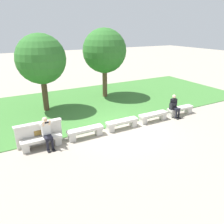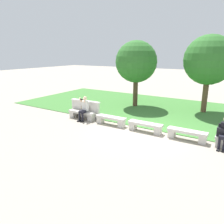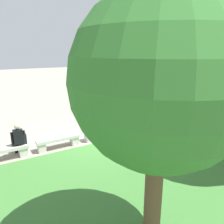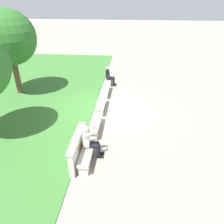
{
  "view_description": "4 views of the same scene",
  "coord_description": "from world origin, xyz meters",
  "px_view_note": "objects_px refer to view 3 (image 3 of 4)",
  "views": [
    {
      "loc": [
        -5.15,
        -8.41,
        4.7
      ],
      "look_at": [
        -0.62,
        -0.1,
        1.03
      ],
      "focal_mm": 35.0,
      "sensor_mm": 36.0,
      "label": 1
    },
    {
      "loc": [
        3.9,
        -9.17,
        3.69
      ],
      "look_at": [
        -1.58,
        -0.46,
        0.85
      ],
      "focal_mm": 35.0,
      "sensor_mm": 36.0,
      "label": 2
    },
    {
      "loc": [
        4.13,
        7.83,
        3.7
      ],
      "look_at": [
        -0.79,
        -0.52,
        0.93
      ],
      "focal_mm": 35.0,
      "sensor_mm": 36.0,
      "label": 3
    },
    {
      "loc": [
        -9.94,
        -1.46,
        5.45
      ],
      "look_at": [
        -1.73,
        -0.71,
        0.85
      ],
      "focal_mm": 35.0,
      "sensor_mm": 36.0,
      "label": 4
    }
  ],
  "objects_px": {
    "bench_near": "(138,124)",
    "backpack": "(22,139)",
    "tree_behind_wall": "(160,82)",
    "bench_main": "(168,118)",
    "bench_mid": "(102,132)",
    "bench_end": "(3,152)",
    "person_photographer": "(165,110)",
    "person_distant": "(18,138)",
    "bench_far": "(58,141)"
  },
  "relations": [
    {
      "from": "bench_main",
      "to": "tree_behind_wall",
      "type": "distance_m",
      "value": 8.18
    },
    {
      "from": "person_photographer",
      "to": "backpack",
      "type": "distance_m",
      "value": 6.88
    },
    {
      "from": "bench_near",
      "to": "person_distant",
      "type": "bearing_deg",
      "value": -0.72
    },
    {
      "from": "bench_near",
      "to": "bench_end",
      "type": "height_order",
      "value": "same"
    },
    {
      "from": "bench_far",
      "to": "person_distant",
      "type": "distance_m",
      "value": 1.46
    },
    {
      "from": "person_photographer",
      "to": "person_distant",
      "type": "xyz_separation_m",
      "value": [
        7.01,
        0.01,
        -0.06
      ]
    },
    {
      "from": "bench_mid",
      "to": "bench_far",
      "type": "bearing_deg",
      "value": 0.0
    },
    {
      "from": "bench_main",
      "to": "person_photographer",
      "type": "xyz_separation_m",
      "value": [
        0.24,
        -0.08,
        0.44
      ]
    },
    {
      "from": "person_distant",
      "to": "tree_behind_wall",
      "type": "bearing_deg",
      "value": 107.46
    },
    {
      "from": "bench_end",
      "to": "bench_near",
      "type": "bearing_deg",
      "value": 180.0
    },
    {
      "from": "bench_mid",
      "to": "tree_behind_wall",
      "type": "xyz_separation_m",
      "value": [
        1.69,
        5.21,
        2.92
      ]
    },
    {
      "from": "bench_main",
      "to": "person_photographer",
      "type": "relative_size",
      "value": 1.26
    },
    {
      "from": "person_photographer",
      "to": "backpack",
      "type": "xyz_separation_m",
      "value": [
        6.88,
        0.05,
        -0.11
      ]
    },
    {
      "from": "bench_near",
      "to": "backpack",
      "type": "relative_size",
      "value": 3.89
    },
    {
      "from": "backpack",
      "to": "tree_behind_wall",
      "type": "distance_m",
      "value": 6.04
    },
    {
      "from": "bench_end",
      "to": "person_photographer",
      "type": "distance_m",
      "value": 7.56
    },
    {
      "from": "person_distant",
      "to": "tree_behind_wall",
      "type": "xyz_separation_m",
      "value": [
        -1.66,
        5.28,
        2.54
      ]
    },
    {
      "from": "bench_near",
      "to": "bench_mid",
      "type": "relative_size",
      "value": 1.0
    },
    {
      "from": "bench_main",
      "to": "person_distant",
      "type": "xyz_separation_m",
      "value": [
        7.25,
        -0.07,
        0.38
      ]
    },
    {
      "from": "bench_main",
      "to": "bench_near",
      "type": "xyz_separation_m",
      "value": [
        1.95,
        0.0,
        0.0
      ]
    },
    {
      "from": "bench_mid",
      "to": "person_photographer",
      "type": "xyz_separation_m",
      "value": [
        -3.65,
        -0.08,
        0.44
      ]
    },
    {
      "from": "bench_near",
      "to": "person_distant",
      "type": "distance_m",
      "value": 5.31
    },
    {
      "from": "person_distant",
      "to": "bench_end",
      "type": "bearing_deg",
      "value": 7.0
    },
    {
      "from": "bench_end",
      "to": "backpack",
      "type": "distance_m",
      "value": 0.75
    },
    {
      "from": "bench_end",
      "to": "person_distant",
      "type": "distance_m",
      "value": 0.66
    },
    {
      "from": "person_distant",
      "to": "tree_behind_wall",
      "type": "distance_m",
      "value": 6.09
    },
    {
      "from": "bench_far",
      "to": "backpack",
      "type": "height_order",
      "value": "backpack"
    },
    {
      "from": "bench_main",
      "to": "bench_far",
      "type": "distance_m",
      "value": 5.84
    },
    {
      "from": "bench_far",
      "to": "bench_end",
      "type": "height_order",
      "value": "same"
    },
    {
      "from": "person_photographer",
      "to": "person_distant",
      "type": "relative_size",
      "value": 1.05
    },
    {
      "from": "bench_main",
      "to": "backpack",
      "type": "xyz_separation_m",
      "value": [
        7.12,
        -0.03,
        0.33
      ]
    },
    {
      "from": "tree_behind_wall",
      "to": "bench_main",
      "type": "bearing_deg",
      "value": -137.01
    },
    {
      "from": "bench_near",
      "to": "person_distant",
      "type": "height_order",
      "value": "person_distant"
    },
    {
      "from": "bench_main",
      "to": "backpack",
      "type": "bearing_deg",
      "value": -0.25
    },
    {
      "from": "person_distant",
      "to": "backpack",
      "type": "relative_size",
      "value": 2.94
    },
    {
      "from": "bench_far",
      "to": "bench_end",
      "type": "bearing_deg",
      "value": 0.0
    },
    {
      "from": "bench_mid",
      "to": "tree_behind_wall",
      "type": "distance_m",
      "value": 6.21
    },
    {
      "from": "bench_far",
      "to": "backpack",
      "type": "xyz_separation_m",
      "value": [
        1.28,
        -0.03,
        0.33
      ]
    },
    {
      "from": "bench_mid",
      "to": "bench_end",
      "type": "distance_m",
      "value": 3.89
    },
    {
      "from": "person_distant",
      "to": "bench_near",
      "type": "bearing_deg",
      "value": 179.28
    },
    {
      "from": "person_distant",
      "to": "tree_behind_wall",
      "type": "height_order",
      "value": "tree_behind_wall"
    },
    {
      "from": "backpack",
      "to": "tree_behind_wall",
      "type": "xyz_separation_m",
      "value": [
        -1.54,
        5.24,
        2.58
      ]
    },
    {
      "from": "bench_main",
      "to": "backpack",
      "type": "height_order",
      "value": "backpack"
    },
    {
      "from": "person_photographer",
      "to": "backpack",
      "type": "bearing_deg",
      "value": 0.39
    },
    {
      "from": "backpack",
      "to": "bench_end",
      "type": "bearing_deg",
      "value": 2.69
    },
    {
      "from": "bench_near",
      "to": "backpack",
      "type": "distance_m",
      "value": 5.19
    },
    {
      "from": "bench_mid",
      "to": "backpack",
      "type": "height_order",
      "value": "backpack"
    },
    {
      "from": "bench_mid",
      "to": "bench_far",
      "type": "xyz_separation_m",
      "value": [
        1.95,
        0.0,
        0.0
      ]
    },
    {
      "from": "bench_end",
      "to": "person_distant",
      "type": "xyz_separation_m",
      "value": [
        -0.54,
        -0.07,
        0.38
      ]
    },
    {
      "from": "person_distant",
      "to": "bench_mid",
      "type": "bearing_deg",
      "value": 178.87
    }
  ]
}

